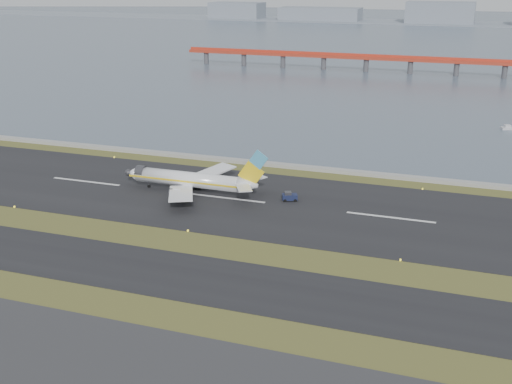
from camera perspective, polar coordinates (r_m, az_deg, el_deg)
ground at (r=132.43m, az=-7.44°, el=-4.70°), size 1000.00×1000.00×0.00m
taxiway_strip at (r=122.82m, az=-9.92°, el=-6.79°), size 1000.00×18.00×0.10m
runway_strip at (r=157.82m, az=-2.64°, el=-0.56°), size 1000.00×45.00×0.10m
seawall at (r=184.49m, az=0.79°, el=2.54°), size 1000.00×2.50×1.00m
bay_water at (r=573.09m, az=13.84°, el=13.25°), size 1400.00×800.00×1.30m
red_pier at (r=362.58m, az=13.60°, el=11.32°), size 260.00×5.00×10.20m
far_shoreline at (r=730.64m, az=16.32°, el=14.67°), size 1400.00×80.00×60.50m
airliner at (r=161.16m, az=-5.63°, el=1.07°), size 38.52×32.89×12.80m
pushback_tug at (r=155.81m, az=2.99°, el=-0.40°), size 4.13×3.25×2.32m
workboat_near at (r=244.12m, az=21.70°, el=5.31°), size 7.55×4.86×1.76m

